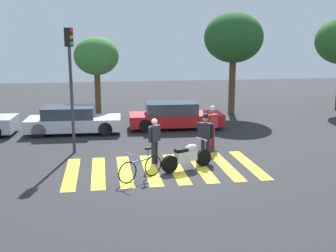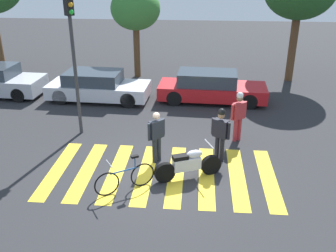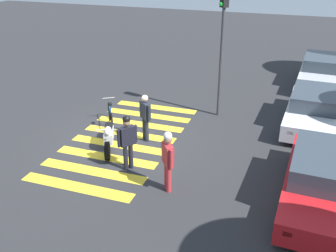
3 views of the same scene
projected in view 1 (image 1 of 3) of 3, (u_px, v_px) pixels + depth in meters
name	position (u px, v px, depth m)	size (l,w,h in m)	color
ground_plane	(163.00, 169.00, 14.13)	(60.00, 60.00, 0.00)	#2B2B2D
police_motorcycle	(187.00, 157.00, 14.00)	(1.93, 0.99, 1.02)	black
leaning_bicycle	(141.00, 168.00, 12.98)	(1.50, 0.97, 1.01)	black
officer_on_foot	(205.00, 133.00, 15.12)	(0.56, 0.44, 1.76)	black
officer_by_motorcycle	(155.00, 138.00, 14.60)	(0.48, 0.52, 1.67)	#1E232D
pedestrian_bystander	(212.00, 124.00, 16.67)	(0.55, 0.45, 1.78)	#B22D33
crosswalk_stripes	(163.00, 169.00, 14.13)	(6.75, 3.44, 0.01)	yellow
car_white_van	(73.00, 120.00, 19.37)	(4.53, 2.01, 1.30)	black
car_red_convertible	(175.00, 116.00, 20.39)	(4.78, 1.94, 1.34)	black
traffic_light_pole	(71.00, 72.00, 15.45)	(0.35, 0.34, 4.87)	#38383D
street_tree_mid	(96.00, 57.00, 22.58)	(2.50, 2.50, 4.59)	brown
street_tree_far	(234.00, 38.00, 23.64)	(3.47, 3.47, 6.02)	brown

